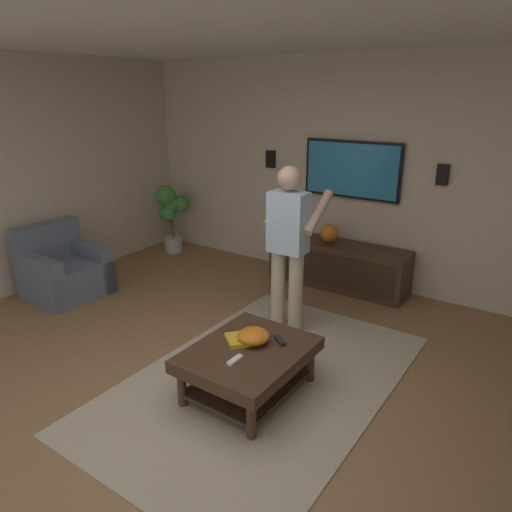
{
  "coord_description": "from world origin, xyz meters",
  "views": [
    {
      "loc": [
        -2.27,
        -2.06,
        2.28
      ],
      "look_at": [
        0.84,
        0.09,
        0.96
      ],
      "focal_mm": 33.29,
      "sensor_mm": 36.0,
      "label": 1
    }
  ],
  "objects": [
    {
      "name": "tv",
      "position": [
        2.98,
        0.2,
        1.4
      ],
      "size": [
        0.05,
        1.19,
        0.67
      ],
      "rotation": [
        0.0,
        0.0,
        3.14
      ],
      "color": "black"
    },
    {
      "name": "remote_black",
      "position": [
        0.56,
        -0.33,
        0.41
      ],
      "size": [
        0.12,
        0.15,
        0.02
      ],
      "primitive_type": "cube",
      "rotation": [
        0.0,
        0.0,
        0.96
      ],
      "color": "black",
      "rests_on": "coffee_table"
    },
    {
      "name": "remote_white",
      "position": [
        0.13,
        -0.21,
        0.41
      ],
      "size": [
        0.15,
        0.05,
        0.02
      ],
      "primitive_type": "cube",
      "rotation": [
        0.0,
        0.0,
        3.13
      ],
      "color": "white",
      "rests_on": "coffee_table"
    },
    {
      "name": "ground_plane",
      "position": [
        0.0,
        0.0,
        0.0
      ],
      "size": [
        7.77,
        7.77,
        0.0
      ],
      "primitive_type": "plane",
      "color": "olive"
    },
    {
      "name": "media_console",
      "position": [
        2.74,
        0.2,
        0.28
      ],
      "size": [
        0.45,
        1.7,
        0.55
      ],
      "rotation": [
        0.0,
        0.0,
        3.14
      ],
      "color": "#422B1C",
      "rests_on": "ground"
    },
    {
      "name": "ceiling_slab",
      "position": [
        0.0,
        0.0,
        2.74
      ],
      "size": [
        6.25,
        6.68,
        0.1
      ],
      "primitive_type": "cube",
      "color": "white"
    },
    {
      "name": "person_standing",
      "position": [
        1.46,
        0.14,
        0.93
      ],
      "size": [
        0.54,
        0.54,
        1.64
      ],
      "rotation": [
        0.0,
        0.0,
        0.02
      ],
      "color": "#C6B793",
      "rests_on": "ground"
    },
    {
      "name": "area_rug",
      "position": [
        0.54,
        -0.19,
        0.01
      ],
      "size": [
        2.94,
        1.88,
        0.01
      ],
      "primitive_type": "cube",
      "color": "tan",
      "rests_on": "ground"
    },
    {
      "name": "wall_back_tv",
      "position": [
        3.08,
        0.0,
        1.35
      ],
      "size": [
        0.1,
        6.68,
        2.69
      ],
      "primitive_type": "cube",
      "color": "#C6B299",
      "rests_on": "ground"
    },
    {
      "name": "armchair",
      "position": [
        0.7,
        2.73,
        0.28
      ],
      "size": [
        0.83,
        0.84,
        0.82
      ],
      "rotation": [
        0.0,
        0.0,
        -1.61
      ],
      "color": "slate",
      "rests_on": "ground"
    },
    {
      "name": "vase_round",
      "position": [
        2.72,
        0.32,
        0.66
      ],
      "size": [
        0.22,
        0.22,
        0.22
      ],
      "primitive_type": "sphere",
      "color": "orange",
      "rests_on": "media_console"
    },
    {
      "name": "book",
      "position": [
        0.37,
        -0.05,
        0.42
      ],
      "size": [
        0.26,
        0.27,
        0.04
      ],
      "primitive_type": "cube",
      "rotation": [
        0.0,
        0.0,
        4.04
      ],
      "color": "gold",
      "rests_on": "coffee_table"
    },
    {
      "name": "coffee_table",
      "position": [
        0.34,
        -0.19,
        0.3
      ],
      "size": [
        1.0,
        0.8,
        0.4
      ],
      "color": "#422B1C",
      "rests_on": "ground"
    },
    {
      "name": "bowl",
      "position": [
        0.44,
        -0.16,
        0.46
      ],
      "size": [
        0.26,
        0.26,
        0.12
      ],
      "primitive_type": "ellipsoid",
      "color": "orange",
      "rests_on": "coffee_table"
    },
    {
      "name": "potted_plant_tall",
      "position": [
        2.56,
        2.75,
        0.64
      ],
      "size": [
        0.48,
        0.37,
        1.02
      ],
      "color": "#B7B2A8",
      "rests_on": "ground"
    },
    {
      "name": "wall_speaker_right",
      "position": [
        3.0,
        1.35,
        1.43
      ],
      "size": [
        0.06,
        0.12,
        0.22
      ],
      "primitive_type": "cube",
      "color": "black"
    },
    {
      "name": "wall_speaker_left",
      "position": [
        3.0,
        -0.83,
        1.44
      ],
      "size": [
        0.06,
        0.12,
        0.22
      ],
      "primitive_type": "cube",
      "color": "black"
    }
  ]
}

